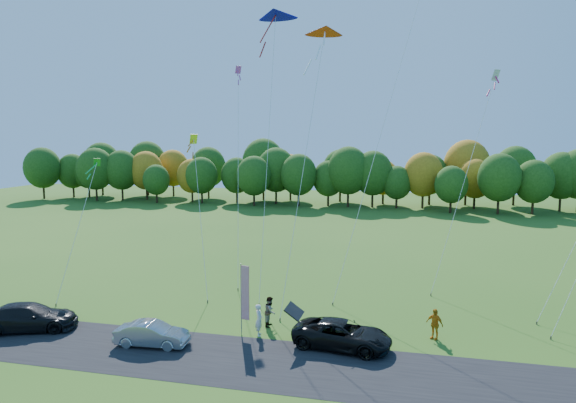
% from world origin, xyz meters
% --- Properties ---
extents(ground, '(160.00, 160.00, 0.00)m').
position_xyz_m(ground, '(0.00, 0.00, 0.00)').
color(ground, '#2B5616').
extents(asphalt_strip, '(90.00, 6.00, 0.01)m').
position_xyz_m(asphalt_strip, '(0.00, -4.00, 0.01)').
color(asphalt_strip, black).
rests_on(asphalt_strip, ground).
extents(tree_line, '(116.00, 12.00, 10.00)m').
position_xyz_m(tree_line, '(0.00, 55.00, 0.00)').
color(tree_line, '#1E4711').
rests_on(tree_line, ground).
extents(black_suv, '(5.64, 3.17, 1.49)m').
position_xyz_m(black_suv, '(4.74, -1.19, 0.74)').
color(black_suv, black).
rests_on(black_suv, ground).
extents(silver_sedan, '(4.10, 1.70, 1.32)m').
position_xyz_m(silver_sedan, '(-5.46, -3.34, 0.66)').
color(silver_sedan, '#9E9EA2').
rests_on(silver_sedan, ground).
extents(dark_truck_a, '(5.90, 4.05, 1.59)m').
position_xyz_m(dark_truck_a, '(-13.69, -2.91, 0.79)').
color(dark_truck_a, black).
rests_on(dark_truck_a, ground).
extents(person_tailgate_a, '(0.63, 0.78, 1.85)m').
position_xyz_m(person_tailgate_a, '(-0.16, -0.56, 0.92)').
color(person_tailgate_a, silver).
rests_on(person_tailgate_a, ground).
extents(person_tailgate_b, '(0.70, 0.89, 1.81)m').
position_xyz_m(person_tailgate_b, '(0.07, 1.02, 0.91)').
color(person_tailgate_b, gray).
rests_on(person_tailgate_b, ground).
extents(person_east, '(1.10, 0.91, 1.76)m').
position_xyz_m(person_east, '(9.67, 1.23, 0.88)').
color(person_east, orange).
rests_on(person_east, ground).
extents(feather_flag, '(0.55, 0.17, 4.22)m').
position_xyz_m(feather_flag, '(-0.97, -0.76, 2.59)').
color(feather_flag, '#999999').
rests_on(feather_flag, ground).
extents(kite_delta_blue, '(3.43, 11.58, 23.35)m').
position_xyz_m(kite_delta_blue, '(-2.43, 9.88, 11.73)').
color(kite_delta_blue, '#4C3F33').
rests_on(kite_delta_blue, ground).
extents(kite_parafoil_orange, '(8.51, 12.31, 29.46)m').
position_xyz_m(kite_parafoil_orange, '(6.63, 11.57, 14.55)').
color(kite_parafoil_orange, '#4C3F33').
rests_on(kite_parafoil_orange, ground).
extents(kite_delta_red, '(2.94, 10.94, 20.97)m').
position_xyz_m(kite_delta_red, '(1.04, 7.19, 10.66)').
color(kite_delta_red, '#4C3F33').
rests_on(kite_delta_red, ground).
extents(kite_diamond_yellow, '(3.91, 6.28, 11.98)m').
position_xyz_m(kite_diamond_yellow, '(-6.92, 7.03, 5.73)').
color(kite_diamond_yellow, '#4C3F33').
rests_on(kite_diamond_yellow, ground).
extents(kite_diamond_green, '(1.26, 7.04, 10.05)m').
position_xyz_m(kite_diamond_green, '(-15.34, 4.43, 4.91)').
color(kite_diamond_green, '#4C3F33').
rests_on(kite_diamond_green, ground).
extents(kite_diamond_white, '(5.07, 5.42, 16.82)m').
position_xyz_m(kite_diamond_white, '(11.98, 11.73, 8.13)').
color(kite_diamond_white, '#4C3F33').
rests_on(kite_diamond_white, ground).
extents(kite_diamond_pink, '(3.27, 9.09, 17.89)m').
position_xyz_m(kite_diamond_pink, '(-5.51, 11.66, 8.72)').
color(kite_diamond_pink, '#4C3F33').
rests_on(kite_diamond_pink, ground).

